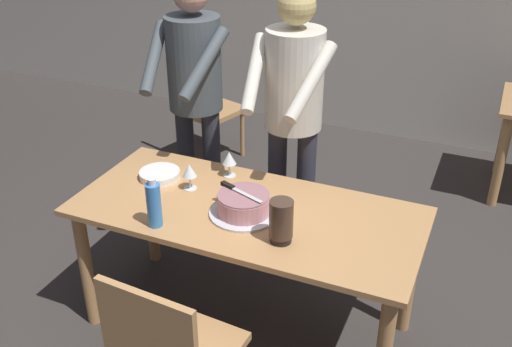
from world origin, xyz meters
The scene contains 12 objects.
ground_plane centered at (0.00, 0.00, 0.00)m, with size 14.00×14.00×0.00m, color #383330.
main_dining_table centered at (0.00, 0.00, 0.64)m, with size 1.74×0.78×0.75m.
cake_on_platter centered at (0.01, -0.05, 0.80)m, with size 0.34×0.34×0.11m.
cake_knife centered at (-0.06, -0.02, 0.87)m, with size 0.26×0.12×0.02m.
plate_stack centered at (-0.56, 0.11, 0.77)m, with size 0.22×0.22×0.04m.
wine_glass_near centered at (-0.23, 0.28, 0.85)m, with size 0.08×0.08×0.14m.
wine_glass_far centered at (-0.36, 0.07, 0.85)m, with size 0.08×0.08×0.14m.
water_bottle centered at (-0.34, -0.30, 0.86)m, with size 0.07×0.07×0.25m.
hurricane_lamp centered at (0.26, -0.19, 0.86)m, with size 0.11×0.11×0.21m.
person_cutting_cake centered at (0.01, 0.60, 1.08)m, with size 0.47×0.55×1.72m.
person_standing_beside centered at (-0.62, 0.63, 1.08)m, with size 0.47×0.56×1.72m.
background_chair_1 centered at (-1.14, 1.69, 0.49)m, with size 0.55×0.55×0.90m.
Camera 1 is at (1.04, -2.27, 2.31)m, focal length 41.63 mm.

